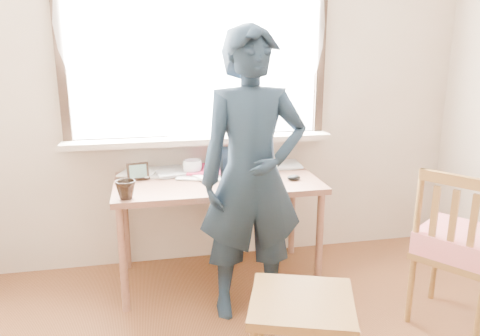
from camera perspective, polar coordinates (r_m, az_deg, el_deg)
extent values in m
cube|color=beige|center=(3.34, -1.76, 10.18)|extent=(3.50, 0.02, 2.60)
cube|color=white|center=(3.28, -5.33, 15.27)|extent=(1.70, 0.01, 1.30)
cube|color=black|center=(3.34, -5.01, 3.52)|extent=(1.82, 0.06, 0.06)
cube|color=black|center=(3.28, -21.23, 14.34)|extent=(0.06, 0.06, 1.30)
cube|color=black|center=(3.48, 9.78, 15.12)|extent=(0.06, 0.06, 1.30)
cube|color=beige|center=(3.27, -4.87, 3.45)|extent=(1.85, 0.20, 0.04)
cube|color=white|center=(3.21, -5.21, 17.06)|extent=(1.95, 0.02, 1.65)
cube|color=brown|center=(3.08, -2.78, -1.83)|extent=(1.33, 0.66, 0.04)
cylinder|color=brown|center=(2.91, -14.07, -10.85)|extent=(0.05, 0.05, 0.67)
cylinder|color=brown|center=(3.44, -13.76, -6.70)|extent=(0.05, 0.05, 0.67)
cylinder|color=brown|center=(3.10, 9.64, -8.95)|extent=(0.05, 0.05, 0.67)
cylinder|color=brown|center=(3.59, 6.37, -5.34)|extent=(0.05, 0.05, 0.67)
cube|color=black|center=(3.03, 0.86, -1.57)|extent=(0.32, 0.23, 0.02)
cube|color=black|center=(3.10, 0.36, 0.81)|extent=(0.31, 0.08, 0.21)
cube|color=black|center=(3.10, 0.36, 0.81)|extent=(0.28, 0.06, 0.17)
cube|color=black|center=(3.02, 0.91, -1.57)|extent=(0.28, 0.14, 0.00)
imported|color=white|center=(3.19, -5.82, 0.05)|extent=(0.15, 0.15, 0.10)
imported|color=black|center=(2.78, -13.75, -2.59)|extent=(0.16, 0.16, 0.11)
ellipsoid|color=black|center=(3.09, 6.58, -1.16)|extent=(0.09, 0.06, 0.03)
cube|color=#397BB9|center=(3.29, -9.20, -0.42)|extent=(0.19, 0.24, 0.01)
cube|color=white|center=(3.14, -11.54, -1.25)|extent=(0.35, 0.30, 0.01)
cube|color=white|center=(3.28, -3.14, -0.16)|extent=(0.29, 0.32, 0.01)
cube|color=white|center=(3.17, -13.55, -1.13)|extent=(0.33, 0.33, 0.00)
cube|color=white|center=(3.17, -8.45, -0.58)|extent=(0.25, 0.24, 0.02)
cube|color=white|center=(3.27, -4.02, 0.04)|extent=(0.30, 0.33, 0.01)
imported|color=white|center=(3.23, -10.28, -0.66)|extent=(0.25, 0.30, 0.03)
imported|color=white|center=(3.42, 4.04, 0.42)|extent=(0.22, 0.28, 0.02)
cube|color=black|center=(3.12, -12.35, -0.52)|extent=(0.14, 0.04, 0.11)
cube|color=#38642C|center=(3.12, -12.35, -0.52)|extent=(0.11, 0.02, 0.08)
cube|color=brown|center=(2.22, 7.55, -16.01)|extent=(0.58, 0.57, 0.04)
cylinder|color=brown|center=(2.51, 2.57, -18.18)|extent=(0.04, 0.04, 0.43)
cylinder|color=brown|center=(2.51, 12.16, -18.47)|extent=(0.04, 0.04, 0.43)
cube|color=brown|center=(2.97, 25.17, -9.59)|extent=(0.59, 0.59, 0.04)
cylinder|color=brown|center=(2.87, 27.13, -15.68)|extent=(0.04, 0.04, 0.40)
cylinder|color=brown|center=(3.26, 22.57, -11.31)|extent=(0.04, 0.04, 0.40)
cylinder|color=brown|center=(2.97, 20.05, -13.82)|extent=(0.04, 0.04, 0.40)
cylinder|color=brown|center=(2.76, 20.88, -5.01)|extent=(0.04, 0.04, 0.49)
cube|color=brown|center=(2.64, 25.06, -1.43)|extent=(0.26, 0.34, 0.06)
cube|color=brown|center=(2.69, 26.45, -6.85)|extent=(0.04, 0.04, 0.39)
cube|color=brown|center=(2.71, 24.47, -6.41)|extent=(0.04, 0.04, 0.39)
cube|color=brown|center=(2.74, 22.53, -5.97)|extent=(0.04, 0.04, 0.39)
cube|color=red|center=(2.94, 25.35, -8.10)|extent=(0.58, 0.58, 0.13)
imported|color=black|center=(2.67, 1.52, -1.11)|extent=(0.62, 0.41, 1.69)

